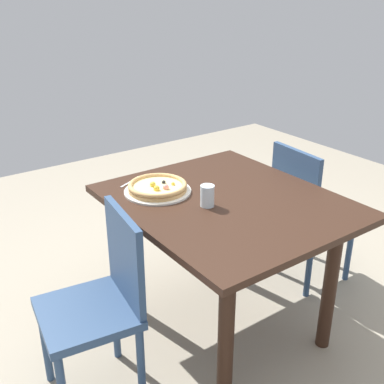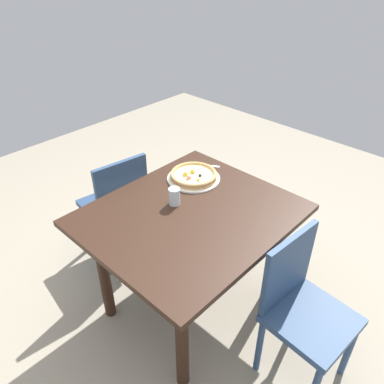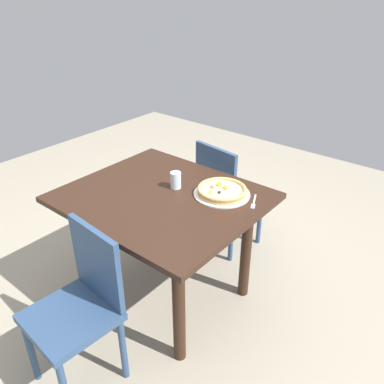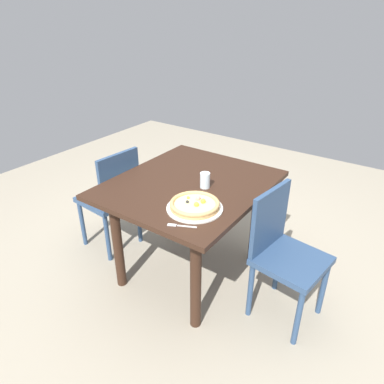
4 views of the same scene
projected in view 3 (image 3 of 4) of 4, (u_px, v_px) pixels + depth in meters
ground_plane at (166, 292)px, 2.73m from camera, size 6.00×6.00×0.00m
dining_table at (163, 213)px, 2.41m from camera, size 1.14×0.99×0.78m
chair_near at (225, 192)px, 2.98m from camera, size 0.45×0.45×0.89m
chair_far at (81, 304)px, 1.96m from camera, size 0.43×0.43×0.89m
plate at (222, 194)px, 2.36m from camera, size 0.34×0.34×0.01m
pizza at (222, 190)px, 2.35m from camera, size 0.30×0.30×0.05m
fork at (254, 203)px, 2.27m from camera, size 0.08×0.16×0.00m
drinking_glass at (176, 180)px, 2.41m from camera, size 0.07×0.07×0.10m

